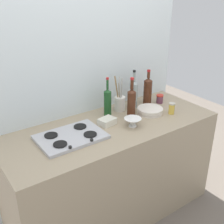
{
  "coord_description": "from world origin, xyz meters",
  "views": [
    {
      "loc": [
        -1.18,
        -1.67,
        1.96
      ],
      "look_at": [
        0.0,
        0.0,
        1.02
      ],
      "focal_mm": 45.66,
      "sensor_mm": 36.0,
      "label": 1
    }
  ],
  "objects_px": {
    "stovetop_hob": "(71,137)",
    "butter_dish": "(107,121)",
    "mixing_bowl": "(133,122)",
    "plate_stack": "(150,110)",
    "condiment_jar_rear": "(160,99)",
    "condiment_jar_front": "(172,108)",
    "wine_bottle_mid_right": "(131,102)",
    "wine_bottle_mid_left": "(148,91)",
    "utensil_crock": "(120,103)",
    "wine_bottle_rightmost": "(134,94)",
    "wine_bottle_leftmost": "(108,102)"
  },
  "relations": [
    {
      "from": "utensil_crock",
      "to": "condiment_jar_front",
      "type": "distance_m",
      "value": 0.46
    },
    {
      "from": "utensil_crock",
      "to": "condiment_jar_front",
      "type": "height_order",
      "value": "utensil_crock"
    },
    {
      "from": "butter_dish",
      "to": "condiment_jar_front",
      "type": "relative_size",
      "value": 1.3
    },
    {
      "from": "wine_bottle_mid_right",
      "to": "butter_dish",
      "type": "height_order",
      "value": "wine_bottle_mid_right"
    },
    {
      "from": "wine_bottle_mid_left",
      "to": "utensil_crock",
      "type": "xyz_separation_m",
      "value": [
        -0.31,
        0.03,
        -0.06
      ]
    },
    {
      "from": "wine_bottle_mid_left",
      "to": "condiment_jar_rear",
      "type": "height_order",
      "value": "wine_bottle_mid_left"
    },
    {
      "from": "wine_bottle_mid_left",
      "to": "mixing_bowl",
      "type": "height_order",
      "value": "wine_bottle_mid_left"
    },
    {
      "from": "stovetop_hob",
      "to": "wine_bottle_leftmost",
      "type": "xyz_separation_m",
      "value": [
        0.45,
        0.17,
        0.11
      ]
    },
    {
      "from": "butter_dish",
      "to": "condiment_jar_rear",
      "type": "relative_size",
      "value": 1.6
    },
    {
      "from": "wine_bottle_mid_right",
      "to": "wine_bottle_mid_left",
      "type": "bearing_deg",
      "value": 24.4
    },
    {
      "from": "stovetop_hob",
      "to": "condiment_jar_front",
      "type": "distance_m",
      "value": 0.94
    },
    {
      "from": "butter_dish",
      "to": "utensil_crock",
      "type": "distance_m",
      "value": 0.3
    },
    {
      "from": "wine_bottle_rightmost",
      "to": "condiment_jar_front",
      "type": "xyz_separation_m",
      "value": [
        0.18,
        -0.31,
        -0.08
      ]
    },
    {
      "from": "mixing_bowl",
      "to": "condiment_jar_rear",
      "type": "relative_size",
      "value": 1.71
    },
    {
      "from": "wine_bottle_mid_right",
      "to": "stovetop_hob",
      "type": "bearing_deg",
      "value": -176.77
    },
    {
      "from": "wine_bottle_rightmost",
      "to": "mixing_bowl",
      "type": "xyz_separation_m",
      "value": [
        -0.25,
        -0.3,
        -0.09
      ]
    },
    {
      "from": "stovetop_hob",
      "to": "butter_dish",
      "type": "relative_size",
      "value": 3.72
    },
    {
      "from": "wine_bottle_rightmost",
      "to": "condiment_jar_front",
      "type": "distance_m",
      "value": 0.37
    },
    {
      "from": "stovetop_hob",
      "to": "wine_bottle_leftmost",
      "type": "distance_m",
      "value": 0.5
    },
    {
      "from": "stovetop_hob",
      "to": "wine_bottle_mid_left",
      "type": "bearing_deg",
      "value": 10.8
    },
    {
      "from": "wine_bottle_leftmost",
      "to": "wine_bottle_rightmost",
      "type": "relative_size",
      "value": 0.97
    },
    {
      "from": "stovetop_hob",
      "to": "butter_dish",
      "type": "xyz_separation_m",
      "value": [
        0.35,
        0.03,
        0.01
      ]
    },
    {
      "from": "stovetop_hob",
      "to": "condiment_jar_front",
      "type": "xyz_separation_m",
      "value": [
        0.93,
        -0.12,
        0.04
      ]
    },
    {
      "from": "mixing_bowl",
      "to": "plate_stack",
      "type": "bearing_deg",
      "value": 21.68
    },
    {
      "from": "wine_bottle_rightmost",
      "to": "condiment_jar_front",
      "type": "bearing_deg",
      "value": -59.3
    },
    {
      "from": "plate_stack",
      "to": "wine_bottle_rightmost",
      "type": "height_order",
      "value": "wine_bottle_rightmost"
    },
    {
      "from": "stovetop_hob",
      "to": "mixing_bowl",
      "type": "xyz_separation_m",
      "value": [
        0.5,
        -0.11,
        0.03
      ]
    },
    {
      "from": "plate_stack",
      "to": "wine_bottle_leftmost",
      "type": "xyz_separation_m",
      "value": [
        -0.33,
        0.18,
        0.1
      ]
    },
    {
      "from": "condiment_jar_front",
      "to": "wine_bottle_mid_left",
      "type": "bearing_deg",
      "value": 94.77
    },
    {
      "from": "wine_bottle_mid_left",
      "to": "utensil_crock",
      "type": "relative_size",
      "value": 1.01
    },
    {
      "from": "wine_bottle_rightmost",
      "to": "utensil_crock",
      "type": "height_order",
      "value": "wine_bottle_rightmost"
    },
    {
      "from": "stovetop_hob",
      "to": "plate_stack",
      "type": "distance_m",
      "value": 0.78
    },
    {
      "from": "utensil_crock",
      "to": "wine_bottle_mid_left",
      "type": "bearing_deg",
      "value": -4.77
    },
    {
      "from": "stovetop_hob",
      "to": "condiment_jar_front",
      "type": "height_order",
      "value": "condiment_jar_front"
    },
    {
      "from": "condiment_jar_rear",
      "to": "mixing_bowl",
      "type": "bearing_deg",
      "value": -155.88
    },
    {
      "from": "wine_bottle_leftmost",
      "to": "mixing_bowl",
      "type": "distance_m",
      "value": 0.3
    },
    {
      "from": "wine_bottle_mid_right",
      "to": "utensil_crock",
      "type": "distance_m",
      "value": 0.17
    },
    {
      "from": "condiment_jar_front",
      "to": "wine_bottle_leftmost",
      "type": "bearing_deg",
      "value": 148.25
    },
    {
      "from": "wine_bottle_mid_right",
      "to": "butter_dish",
      "type": "xyz_separation_m",
      "value": [
        -0.25,
        -0.0,
        -0.11
      ]
    },
    {
      "from": "wine_bottle_mid_left",
      "to": "utensil_crock",
      "type": "distance_m",
      "value": 0.31
    },
    {
      "from": "wine_bottle_leftmost",
      "to": "condiment_jar_rear",
      "type": "relative_size",
      "value": 4.17
    },
    {
      "from": "plate_stack",
      "to": "stovetop_hob",
      "type": "bearing_deg",
      "value": 179.94
    },
    {
      "from": "wine_bottle_mid_left",
      "to": "utensil_crock",
      "type": "height_order",
      "value": "wine_bottle_mid_left"
    },
    {
      "from": "wine_bottle_mid_left",
      "to": "wine_bottle_rightmost",
      "type": "distance_m",
      "value": 0.16
    },
    {
      "from": "stovetop_hob",
      "to": "wine_bottle_leftmost",
      "type": "bearing_deg",
      "value": 21.23
    },
    {
      "from": "wine_bottle_mid_left",
      "to": "plate_stack",
      "type": "bearing_deg",
      "value": -125.63
    },
    {
      "from": "wine_bottle_rightmost",
      "to": "condiment_jar_rear",
      "type": "height_order",
      "value": "wine_bottle_rightmost"
    },
    {
      "from": "utensil_crock",
      "to": "wine_bottle_mid_right",
      "type": "bearing_deg",
      "value": -89.99
    },
    {
      "from": "wine_bottle_leftmost",
      "to": "wine_bottle_rightmost",
      "type": "distance_m",
      "value": 0.29
    },
    {
      "from": "wine_bottle_rightmost",
      "to": "mixing_bowl",
      "type": "height_order",
      "value": "wine_bottle_rightmost"
    }
  ]
}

